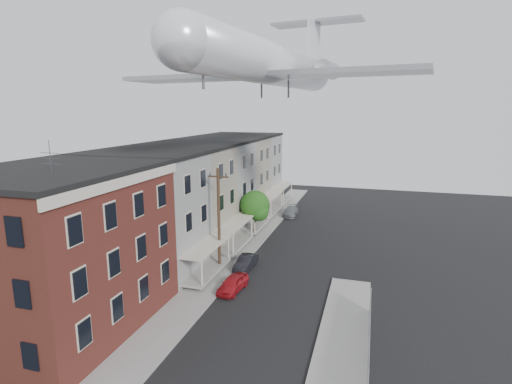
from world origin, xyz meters
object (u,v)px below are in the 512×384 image
(car_near, at_px, (233,284))
(airplane, at_px, (273,64))
(street_tree, at_px, (256,207))
(car_mid, at_px, (246,262))
(car_far, at_px, (290,211))
(utility_pole, at_px, (219,219))

(car_near, relative_size, airplane, 0.12)
(street_tree, bearing_deg, car_mid, -79.19)
(car_far, bearing_deg, car_near, -91.44)
(utility_pole, distance_m, street_tree, 10.00)
(street_tree, xyz_separation_m, car_far, (1.81, 9.97, -2.86))
(car_far, bearing_deg, utility_pole, -98.22)
(car_near, xyz_separation_m, car_far, (-0.26, 23.23, -0.01))
(street_tree, height_order, car_mid, street_tree)
(utility_pole, bearing_deg, car_far, 83.86)
(utility_pole, distance_m, car_mid, 4.70)
(utility_pole, bearing_deg, car_near, -54.26)
(street_tree, height_order, airplane, airplane)
(street_tree, xyz_separation_m, car_mid, (1.67, -8.76, -2.87))
(utility_pole, xyz_separation_m, car_mid, (2.00, 1.16, -4.09))
(street_tree, relative_size, car_far, 1.27)
(car_mid, distance_m, airplane, 17.33)
(car_far, distance_m, airplane, 23.07)
(street_tree, xyz_separation_m, car_near, (2.07, -13.26, -2.85))
(utility_pole, height_order, car_far, utility_pole)
(street_tree, relative_size, airplane, 0.18)
(car_mid, xyz_separation_m, car_far, (0.14, 18.73, 0.01))
(utility_pole, height_order, car_mid, utility_pole)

